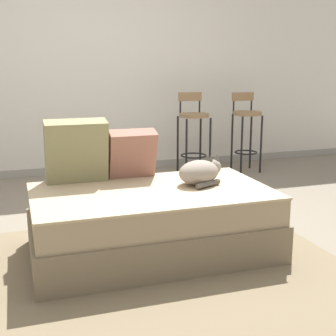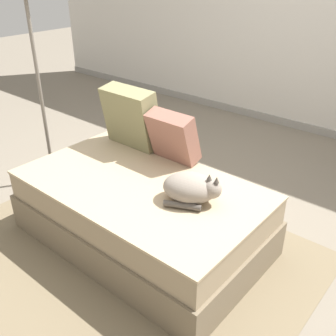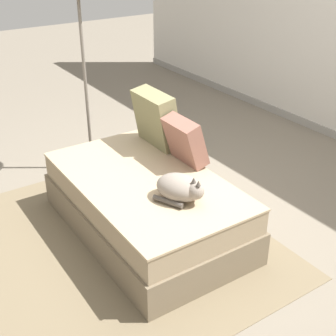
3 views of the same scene
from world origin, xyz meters
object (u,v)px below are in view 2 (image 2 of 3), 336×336
at_px(couch, 141,212).
at_px(cat, 192,188).
at_px(throw_pillow_corner, 131,117).
at_px(throw_pillow_middle, 173,137).

distance_m(couch, cat, 0.49).
xyz_separation_m(couch, throw_pillow_corner, (-0.45, 0.38, 0.45)).
bearing_deg(couch, throw_pillow_corner, 139.36).
bearing_deg(cat, throw_pillow_corner, 157.81).
relative_size(throw_pillow_middle, cat, 0.94).
xyz_separation_m(throw_pillow_middle, cat, (0.41, -0.33, -0.10)).
xyz_separation_m(couch, throw_pillow_middle, (-0.04, 0.38, 0.41)).
height_order(throw_pillow_middle, cat, throw_pillow_middle).
bearing_deg(throw_pillow_corner, cat, -22.19).
xyz_separation_m(couch, cat, (0.37, 0.05, 0.31)).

